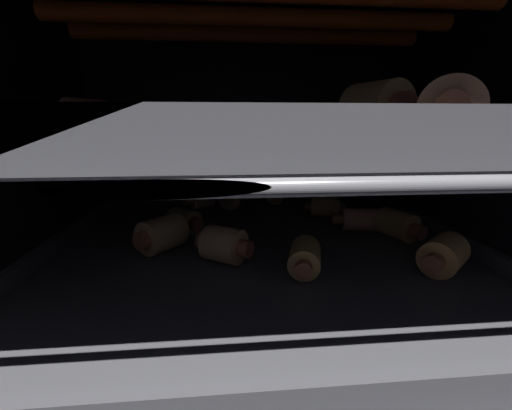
# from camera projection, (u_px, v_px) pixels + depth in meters

# --- Properties ---
(ground_plane) EXTENTS (0.52, 0.50, 0.01)m
(ground_plane) POSITION_uv_depth(u_px,v_px,m) (258.00, 350.00, 0.37)
(ground_plane) COLOR black
(oven_wall_back) EXTENTS (0.52, 0.01, 0.37)m
(oven_wall_back) POSITION_uv_depth(u_px,v_px,m) (244.00, 158.00, 0.55)
(oven_wall_back) COLOR black
(oven_wall_back) RESTS_ON ground_plane
(oven_wall_right) EXTENTS (0.01, 0.47, 0.37)m
(oven_wall_right) POSITION_uv_depth(u_px,v_px,m) (496.00, 181.00, 0.34)
(oven_wall_right) COLOR black
(oven_wall_right) RESTS_ON ground_plane
(heating_element) EXTENTS (0.40, 0.21, 0.02)m
(heating_element) POSITION_uv_depth(u_px,v_px,m) (258.00, 5.00, 0.28)
(heating_element) COLOR #F25919
(oven_rack_lower) EXTENTS (0.47, 0.46, 0.01)m
(oven_rack_lower) POSITION_uv_depth(u_px,v_px,m) (258.00, 254.00, 0.34)
(oven_rack_lower) COLOR slate
(baking_tray_lower) EXTENTS (0.40, 0.41, 0.02)m
(baking_tray_lower) POSITION_uv_depth(u_px,v_px,m) (258.00, 246.00, 0.34)
(baking_tray_lower) COLOR #4C4C51
(baking_tray_lower) RESTS_ON oven_rack_lower
(pig_in_blanket_lower_0) EXTENTS (0.04, 0.06, 0.03)m
(pig_in_blanket_lower_0) POSITION_uv_depth(u_px,v_px,m) (397.00, 225.00, 0.34)
(pig_in_blanket_lower_0) COLOR tan
(pig_in_blanket_lower_0) RESTS_ON baking_tray_lower
(pig_in_blanket_lower_1) EXTENTS (0.05, 0.04, 0.03)m
(pig_in_blanket_lower_1) POSITION_uv_depth(u_px,v_px,m) (202.00, 199.00, 0.47)
(pig_in_blanket_lower_1) COLOR tan
(pig_in_blanket_lower_1) RESTS_ON baking_tray_lower
(pig_in_blanket_lower_2) EXTENTS (0.05, 0.03, 0.03)m
(pig_in_blanket_lower_2) POSITION_uv_depth(u_px,v_px,m) (325.00, 207.00, 0.42)
(pig_in_blanket_lower_2) COLOR tan
(pig_in_blanket_lower_2) RESTS_ON baking_tray_lower
(pig_in_blanket_lower_3) EXTENTS (0.03, 0.05, 0.02)m
(pig_in_blanket_lower_3) POSITION_uv_depth(u_px,v_px,m) (273.00, 195.00, 0.50)
(pig_in_blanket_lower_3) COLOR tan
(pig_in_blanket_lower_3) RESTS_ON baking_tray_lower
(pig_in_blanket_lower_4) EXTENTS (0.06, 0.03, 0.03)m
(pig_in_blanket_lower_4) POSITION_uv_depth(u_px,v_px,m) (359.00, 219.00, 0.37)
(pig_in_blanket_lower_4) COLOR tan
(pig_in_blanket_lower_4) RESTS_ON baking_tray_lower
(pig_in_blanket_lower_5) EXTENTS (0.05, 0.04, 0.03)m
(pig_in_blanket_lower_5) POSITION_uv_depth(u_px,v_px,m) (224.00, 245.00, 0.28)
(pig_in_blanket_lower_5) COLOR tan
(pig_in_blanket_lower_5) RESTS_ON baking_tray_lower
(pig_in_blanket_lower_6) EXTENTS (0.04, 0.06, 0.03)m
(pig_in_blanket_lower_6) POSITION_uv_depth(u_px,v_px,m) (305.00, 257.00, 0.27)
(pig_in_blanket_lower_6) COLOR tan
(pig_in_blanket_lower_6) RESTS_ON baking_tray_lower
(pig_in_blanket_lower_7) EXTENTS (0.04, 0.05, 0.03)m
(pig_in_blanket_lower_7) POSITION_uv_depth(u_px,v_px,m) (329.00, 199.00, 0.47)
(pig_in_blanket_lower_7) COLOR tan
(pig_in_blanket_lower_7) RESTS_ON baking_tray_lower
(pig_in_blanket_lower_8) EXTENTS (0.05, 0.05, 0.03)m
(pig_in_blanket_lower_8) POSITION_uv_depth(u_px,v_px,m) (444.00, 255.00, 0.26)
(pig_in_blanket_lower_8) COLOR tan
(pig_in_blanket_lower_8) RESTS_ON baking_tray_lower
(pig_in_blanket_lower_9) EXTENTS (0.04, 0.04, 0.03)m
(pig_in_blanket_lower_9) POSITION_uv_depth(u_px,v_px,m) (232.00, 197.00, 0.47)
(pig_in_blanket_lower_9) COLOR tan
(pig_in_blanket_lower_9) RESTS_ON baking_tray_lower
(pig_in_blanket_lower_10) EXTENTS (0.05, 0.05, 0.03)m
(pig_in_blanket_lower_10) POSITION_uv_depth(u_px,v_px,m) (162.00, 234.00, 0.31)
(pig_in_blanket_lower_10) COLOR tan
(pig_in_blanket_lower_10) RESTS_ON baking_tray_lower
(pig_in_blanket_lower_11) EXTENTS (0.05, 0.05, 0.03)m
(pig_in_blanket_lower_11) POSITION_uv_depth(u_px,v_px,m) (184.00, 220.00, 0.37)
(pig_in_blanket_lower_11) COLOR tan
(pig_in_blanket_lower_11) RESTS_ON baking_tray_lower
(oven_rack_upper) EXTENTS (0.47, 0.46, 0.01)m
(oven_rack_upper) POSITION_uv_depth(u_px,v_px,m) (258.00, 145.00, 0.31)
(oven_rack_upper) COLOR slate
(baking_tray_upper) EXTENTS (0.40, 0.41, 0.02)m
(baking_tray_upper) POSITION_uv_depth(u_px,v_px,m) (258.00, 135.00, 0.31)
(baking_tray_upper) COLOR #4C4C51
(baking_tray_upper) RESTS_ON oven_rack_upper
(pig_in_blanket_upper_0) EXTENTS (0.05, 0.04, 0.03)m
(pig_in_blanket_upper_0) POSITION_uv_depth(u_px,v_px,m) (187.00, 117.00, 0.44)
(pig_in_blanket_upper_0) COLOR tan
(pig_in_blanket_upper_0) RESTS_ON baking_tray_upper
(pig_in_blanket_upper_1) EXTENTS (0.03, 0.07, 0.02)m
(pig_in_blanket_upper_1) POSITION_uv_depth(u_px,v_px,m) (168.00, 119.00, 0.40)
(pig_in_blanket_upper_1) COLOR tan
(pig_in_blanket_upper_1) RESTS_ON baking_tray_upper
(pig_in_blanket_upper_2) EXTENTS (0.06, 0.04, 0.03)m
(pig_in_blanket_upper_2) POSITION_uv_depth(u_px,v_px,m) (132.00, 116.00, 0.37)
(pig_in_blanket_upper_2) COLOR tan
(pig_in_blanket_upper_2) RESTS_ON baking_tray_upper
(pig_in_blanket_upper_3) EXTENTS (0.04, 0.05, 0.03)m
(pig_in_blanket_upper_3) POSITION_uv_depth(u_px,v_px,m) (450.00, 108.00, 0.16)
(pig_in_blanket_upper_3) COLOR tan
(pig_in_blanket_upper_3) RESTS_ON baking_tray_upper
(pig_in_blanket_upper_4) EXTENTS (0.04, 0.05, 0.03)m
(pig_in_blanket_upper_4) POSITION_uv_depth(u_px,v_px,m) (376.00, 108.00, 0.21)
(pig_in_blanket_upper_4) COLOR tan
(pig_in_blanket_upper_4) RESTS_ON baking_tray_upper
(pig_in_blanket_upper_5) EXTENTS (0.04, 0.06, 0.03)m
(pig_in_blanket_upper_5) POSITION_uv_depth(u_px,v_px,m) (87.00, 115.00, 0.28)
(pig_in_blanket_upper_5) COLOR tan
(pig_in_blanket_upper_5) RESTS_ON baking_tray_upper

